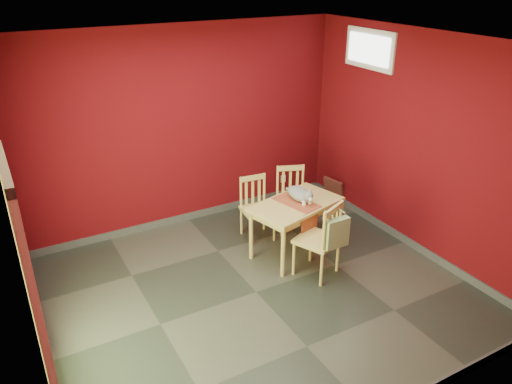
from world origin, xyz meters
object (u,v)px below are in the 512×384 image
cat (299,191)px  picture_frame (334,190)px  chair_near (320,239)px  tote_bag (337,233)px  dining_table (296,209)px  chair_far_right (292,198)px  chair_far_left (256,207)px

cat → picture_frame: size_ratio=1.17×
chair_near → cat: chair_near is taller
chair_near → tote_bag: bearing=-74.9°
cat → chair_near: bearing=-111.5°
dining_table → cat: bearing=35.5°
tote_bag → cat: size_ratio=0.93×
chair_far_right → tote_bag: (-0.28, -1.32, 0.20)m
dining_table → chair_far_right: 0.66m
dining_table → tote_bag: (0.03, -0.77, 0.04)m
chair_near → picture_frame: bearing=47.8°
dining_table → chair_far_right: chair_far_right is taller
dining_table → chair_far_left: chair_far_left is taller
chair_far_left → cat: 0.72m
chair_far_left → cat: (0.30, -0.54, 0.38)m
chair_far_right → cat: 0.66m
chair_near → picture_frame: 2.06m
chair_far_right → cat: (-0.23, -0.50, 0.36)m
dining_table → picture_frame: (1.34, 0.95, -0.43)m
dining_table → chair_near: chair_near is taller
tote_bag → dining_table: bearing=92.4°
tote_bag → cat: (0.05, 0.82, 0.16)m
dining_table → chair_far_right: bearing=60.9°
cat → tote_bag: bearing=-105.2°
chair_far_right → picture_frame: size_ratio=2.30×
dining_table → chair_near: (-0.02, -0.56, -0.13)m
chair_far_left → picture_frame: 1.62m
picture_frame → chair_near: bearing=-132.2°
chair_far_left → picture_frame: chair_far_left is taller
dining_table → picture_frame: size_ratio=3.25×
chair_far_right → cat: size_ratio=1.97×
cat → picture_frame: cat is taller
tote_bag → picture_frame: size_ratio=1.09×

